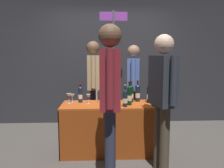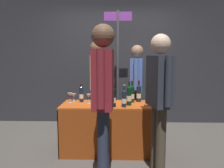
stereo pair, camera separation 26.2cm
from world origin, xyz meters
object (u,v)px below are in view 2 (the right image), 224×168
object	(u,v)px
vendor_presenter	(137,82)
booth_signpost	(118,59)
wine_glass_mid	(70,95)
wine_glass_near_taster	(89,97)
tasting_table	(112,119)
featured_wine_bottle	(150,94)
display_bottle_0	(139,93)
wine_glass_near_vendor	(74,96)
taster_foreground_right	(103,91)

from	to	relation	value
vendor_presenter	booth_signpost	bearing A→B (deg)	-118.49
wine_glass_mid	wine_glass_near_taster	world-z (taller)	wine_glass_mid
tasting_table	wine_glass_near_taster	xyz separation A→B (m)	(-0.35, 0.05, 0.34)
wine_glass_near_taster	booth_signpost	bearing A→B (deg)	66.63
featured_wine_bottle	wine_glass_mid	distance (m)	1.23
tasting_table	wine_glass_near_taster	distance (m)	0.49
wine_glass_near_taster	vendor_presenter	xyz separation A→B (m)	(0.78, 0.74, 0.15)
wine_glass_mid	vendor_presenter	distance (m)	1.28
display_bottle_0	wine_glass_mid	distance (m)	1.07
wine_glass_near_vendor	booth_signpost	distance (m)	1.24
wine_glass_near_vendor	taster_foreground_right	xyz separation A→B (m)	(0.54, -1.12, 0.25)
wine_glass_near_taster	wine_glass_near_vendor	bearing A→B (deg)	151.66
taster_foreground_right	wine_glass_mid	bearing A→B (deg)	31.44
tasting_table	vendor_presenter	size ratio (longest dim) A/B	0.91
tasting_table	display_bottle_0	bearing A→B (deg)	23.33
tasting_table	wine_glass_mid	size ratio (longest dim) A/B	10.17
display_bottle_0	taster_foreground_right	world-z (taller)	taster_foreground_right
wine_glass_near_vendor	wine_glass_near_taster	distance (m)	0.29
vendor_presenter	taster_foreground_right	world-z (taller)	taster_foreground_right
wine_glass_near_vendor	booth_signpost	xyz separation A→B (m)	(0.69, 0.86, 0.56)
tasting_table	booth_signpost	xyz separation A→B (m)	(0.08, 1.05, 0.89)
wine_glass_mid	taster_foreground_right	world-z (taller)	taster_foreground_right
display_bottle_0	wine_glass_mid	world-z (taller)	display_bottle_0
featured_wine_bottle	wine_glass_near_vendor	distance (m)	1.19
wine_glass_mid	taster_foreground_right	xyz separation A→B (m)	(0.58, -1.03, 0.24)
featured_wine_bottle	vendor_presenter	world-z (taller)	vendor_presenter
display_bottle_0	taster_foreground_right	bearing A→B (deg)	-113.39
featured_wine_bottle	wine_glass_near_vendor	bearing A→B (deg)	173.84
tasting_table	featured_wine_bottle	xyz separation A→B (m)	(0.57, 0.06, 0.38)
booth_signpost	display_bottle_0	bearing A→B (deg)	-69.11
booth_signpost	featured_wine_bottle	bearing A→B (deg)	-63.42
tasting_table	display_bottle_0	world-z (taller)	display_bottle_0
wine_glass_mid	booth_signpost	distance (m)	1.31
wine_glass_mid	taster_foreground_right	distance (m)	1.21
tasting_table	wine_glass_mid	distance (m)	0.74
tasting_table	display_bottle_0	size ratio (longest dim) A/B	4.47
display_bottle_0	wine_glass_near_taster	world-z (taller)	display_bottle_0
tasting_table	taster_foreground_right	distance (m)	1.10
booth_signpost	taster_foreground_right	bearing A→B (deg)	-94.19
display_bottle_0	wine_glass_near_taster	distance (m)	0.78
vendor_presenter	wine_glass_mid	bearing A→B (deg)	-48.95
tasting_table	wine_glass_near_vendor	bearing A→B (deg)	162.74
wine_glass_near_vendor	wine_glass_near_taster	size ratio (longest dim) A/B	0.86
tasting_table	vendor_presenter	world-z (taller)	vendor_presenter
taster_foreground_right	display_bottle_0	bearing A→B (deg)	-21.50
tasting_table	display_bottle_0	xyz separation A→B (m)	(0.41, 0.18, 0.38)
featured_wine_bottle	booth_signpost	world-z (taller)	booth_signpost
tasting_table	wine_glass_mid	world-z (taller)	wine_glass_mid
wine_glass_mid	wine_glass_near_vendor	bearing A→B (deg)	64.28
vendor_presenter	booth_signpost	world-z (taller)	booth_signpost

